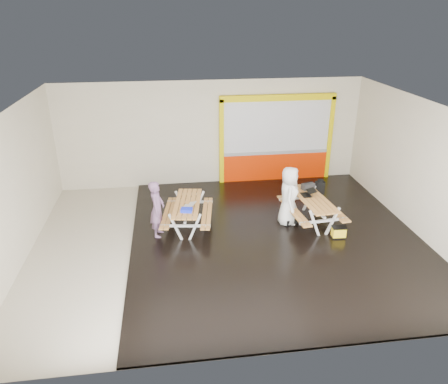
{
  "coord_description": "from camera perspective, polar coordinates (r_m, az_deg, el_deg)",
  "views": [
    {
      "loc": [
        -1.42,
        -9.47,
        5.62
      ],
      "look_at": [
        0.0,
        0.9,
        1.0
      ],
      "focal_mm": 33.85,
      "sensor_mm": 36.0,
      "label": 1
    }
  ],
  "objects": [
    {
      "name": "laptop_right",
      "position": [
        11.97,
        11.28,
        -0.18
      ],
      "size": [
        0.4,
        0.35,
        0.16
      ],
      "color": "black",
      "rests_on": "picnic_table_right"
    },
    {
      "name": "laptop_left",
      "position": [
        11.13,
        -4.79,
        -1.87
      ],
      "size": [
        0.42,
        0.4,
        0.14
      ],
      "color": "silver",
      "rests_on": "picnic_table_left"
    },
    {
      "name": "toolbox",
      "position": [
        12.37,
        11.28,
        0.78
      ],
      "size": [
        0.41,
        0.3,
        0.22
      ],
      "color": "black",
      "rests_on": "picnic_table_right"
    },
    {
      "name": "dark_case",
      "position": [
        11.99,
        8.81,
        -3.72
      ],
      "size": [
        0.54,
        0.48,
        0.16
      ],
      "primitive_type": "cube",
      "rotation": [
        0.0,
        0.0,
        0.43
      ],
      "color": "black",
      "rests_on": "deck"
    },
    {
      "name": "person_left",
      "position": [
        11.07,
        -9.02,
        -2.29
      ],
      "size": [
        0.47,
        0.62,
        1.54
      ],
      "primitive_type": "imported",
      "rotation": [
        0.0,
        0.0,
        1.37
      ],
      "color": "slate",
      "rests_on": "deck"
    },
    {
      "name": "picnic_table_right",
      "position": [
        11.92,
        11.82,
        -1.6
      ],
      "size": [
        1.52,
        2.1,
        0.79
      ],
      "color": "#C68742",
      "rests_on": "deck"
    },
    {
      "name": "backpack",
      "position": [
        12.78,
        12.82,
        0.67
      ],
      "size": [
        0.28,
        0.19,
        0.45
      ],
      "color": "black",
      "rests_on": "picnic_table_right"
    },
    {
      "name": "person_right",
      "position": [
        11.72,
        8.75,
        -0.59
      ],
      "size": [
        0.73,
        0.94,
        1.7
      ],
      "primitive_type": "imported",
      "rotation": [
        0.0,
        0.0,
        1.32
      ],
      "color": "white",
      "rests_on": "deck"
    },
    {
      "name": "deck",
      "position": [
        11.32,
        6.94,
        -6.0
      ],
      "size": [
        7.5,
        7.98,
        0.05
      ],
      "primitive_type": "cube",
      "color": "black",
      "rests_on": "room"
    },
    {
      "name": "kiosk",
      "position": [
        14.5,
        7.06,
        6.89
      ],
      "size": [
        3.88,
        0.16,
        3.0
      ],
      "color": "red",
      "rests_on": "room"
    },
    {
      "name": "picnic_table_left",
      "position": [
        11.49,
        -4.95,
        -2.25
      ],
      "size": [
        1.55,
        2.07,
        0.76
      ],
      "color": "#C68742",
      "rests_on": "deck"
    },
    {
      "name": "blue_pouch",
      "position": [
        10.92,
        -5.08,
        -2.44
      ],
      "size": [
        0.33,
        0.27,
        0.08
      ],
      "primitive_type": "cube",
      "rotation": [
        0.0,
        0.0,
        -0.24
      ],
      "color": "#172BF1",
      "rests_on": "picnic_table_left"
    },
    {
      "name": "fluke_bag",
      "position": [
        11.48,
        15.22,
        -5.27
      ],
      "size": [
        0.37,
        0.26,
        0.31
      ],
      "color": "black",
      "rests_on": "deck"
    },
    {
      "name": "room",
      "position": [
        10.33,
        0.68,
        1.81
      ],
      "size": [
        10.02,
        8.02,
        3.52
      ],
      "color": "beige",
      "rests_on": "ground"
    }
  ]
}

